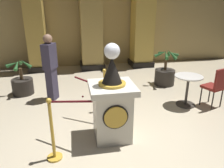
# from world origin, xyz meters

# --- Properties ---
(ground_plane) EXTENTS (12.92, 12.92, 0.00)m
(ground_plane) POSITION_xyz_m (0.00, 0.00, 0.00)
(ground_plane) COLOR beige
(back_wall) EXTENTS (12.92, 0.16, 3.64)m
(back_wall) POSITION_xyz_m (0.00, 5.49, 1.82)
(back_wall) COLOR tan
(back_wall) RESTS_ON ground_plane
(pedestal_clock) EXTENTS (0.77, 0.77, 1.72)m
(pedestal_clock) POSITION_xyz_m (-0.11, 0.29, 0.66)
(pedestal_clock) COLOR beige
(pedestal_clock) RESTS_ON ground_plane
(stanchion_near) EXTENTS (0.24, 0.24, 0.99)m
(stanchion_near) POSITION_xyz_m (-0.08, 1.36, 0.34)
(stanchion_near) COLOR gold
(stanchion_near) RESTS_ON ground_plane
(stanchion_far) EXTENTS (0.24, 0.24, 1.04)m
(stanchion_far) POSITION_xyz_m (-1.10, -0.13, 0.36)
(stanchion_far) COLOR gold
(stanchion_far) RESTS_ON ground_plane
(velvet_rope) EXTENTS (1.29, 1.29, 0.22)m
(velvet_rope) POSITION_xyz_m (-0.59, 0.62, 0.79)
(velvet_rope) COLOR #591419
(column_left) EXTENTS (0.73, 0.73, 3.49)m
(column_left) POSITION_xyz_m (-1.91, 4.96, 1.73)
(column_left) COLOR black
(column_left) RESTS_ON ground_plane
(column_right) EXTENTS (0.88, 0.88, 3.49)m
(column_right) POSITION_xyz_m (1.91, 4.96, 1.73)
(column_right) COLOR black
(column_right) RESTS_ON ground_plane
(column_centre_rear) EXTENTS (0.91, 0.91, 3.49)m
(column_centre_rear) POSITION_xyz_m (0.00, 4.96, 1.73)
(column_centre_rear) COLOR black
(column_centre_rear) RESTS_ON ground_plane
(potted_palm_left) EXTENTS (0.66, 0.65, 0.98)m
(potted_palm_left) POSITION_xyz_m (-2.09, 2.74, 0.27)
(potted_palm_left) COLOR #2D2823
(potted_palm_left) RESTS_ON ground_plane
(potted_palm_right) EXTENTS (0.72, 0.69, 1.10)m
(potted_palm_right) POSITION_xyz_m (1.96, 2.74, 0.31)
(potted_palm_right) COLOR #2D2823
(potted_palm_right) RESTS_ON ground_plane
(bystander_guest) EXTENTS (0.35, 0.42, 1.64)m
(bystander_guest) POSITION_xyz_m (-1.27, 2.23, 0.87)
(bystander_guest) COLOR #383347
(bystander_guest) RESTS_ON ground_plane
(cafe_table) EXTENTS (0.64, 0.64, 0.74)m
(cafe_table) POSITION_xyz_m (1.88, 1.28, 0.48)
(cafe_table) COLOR #332D28
(cafe_table) RESTS_ON ground_plane
(cafe_chair_red) EXTENTS (0.51, 0.51, 0.96)m
(cafe_chair_red) POSITION_xyz_m (2.46, 1.06, 0.57)
(cafe_chair_red) COLOR black
(cafe_chair_red) RESTS_ON ground_plane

